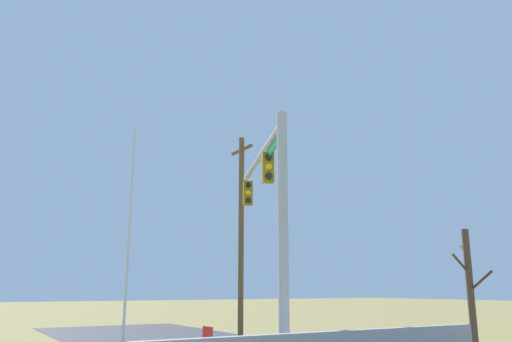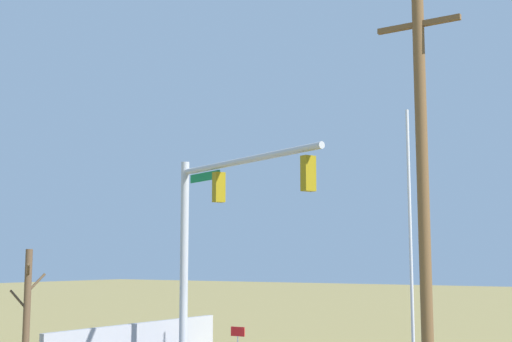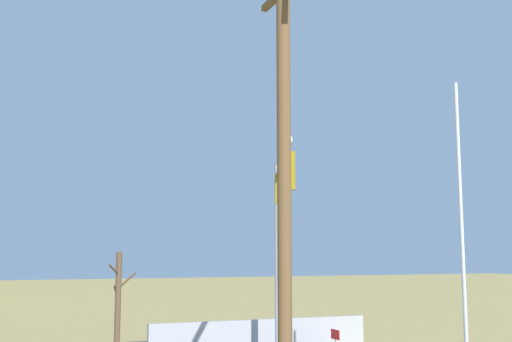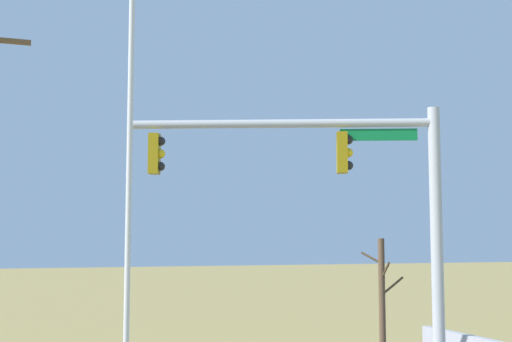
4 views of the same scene
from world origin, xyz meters
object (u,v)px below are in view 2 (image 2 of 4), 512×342
object	(u,v)px
signal_mast	(214,219)
flagpole	(410,241)
utility_pole	(423,198)
open_sign	(238,336)
bare_tree	(27,314)

from	to	relation	value
signal_mast	flagpole	bearing A→B (deg)	-155.24
signal_mast	utility_pole	size ratio (longest dim) A/B	0.74
signal_mast	open_sign	xyz separation A→B (m)	(0.61, -2.25, -3.90)
utility_pole	open_sign	bearing A→B (deg)	-33.51
flagpole	bare_tree	distance (m)	11.55
utility_pole	open_sign	xyz separation A→B (m)	(8.72, -5.78, -3.92)
utility_pole	bare_tree	bearing A→B (deg)	5.27
signal_mast	bare_tree	bearing A→B (deg)	54.46
open_sign	flagpole	bearing A→B (deg)	-177.10
flagpole	utility_pole	size ratio (longest dim) A/B	0.88
open_sign	signal_mast	bearing A→B (deg)	105.10
signal_mast	flagpole	size ratio (longest dim) A/B	0.84
open_sign	bare_tree	bearing A→B (deg)	68.73
bare_tree	flagpole	bearing A→B (deg)	-141.05
bare_tree	open_sign	size ratio (longest dim) A/B	3.13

